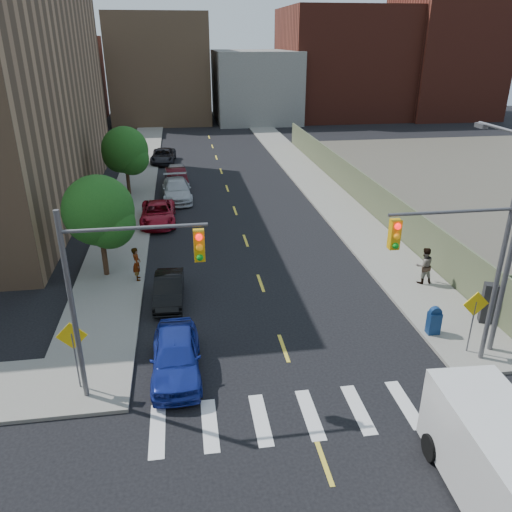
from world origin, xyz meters
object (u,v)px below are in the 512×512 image
object	(u,v)px
mailbox	(434,321)
payphone	(488,303)
parked_car_white	(176,174)
parked_car_maroon	(177,178)
pedestrian_east	(424,265)
parked_car_silver	(177,190)
cargo_van	(501,464)
pedestrian_west	(137,264)
parked_car_blue	(176,356)
parked_car_black	(169,289)
parked_car_grey	(163,156)
parked_car_red	(158,213)

from	to	relation	value
mailbox	payphone	size ratio (longest dim) A/B	0.68
parked_car_white	parked_car_maroon	world-z (taller)	parked_car_maroon
parked_car_maroon	mailbox	xyz separation A→B (m)	(10.65, -25.05, -0.01)
pedestrian_east	parked_car_silver	bearing A→B (deg)	-57.30
parked_car_maroon	cargo_van	xyz separation A→B (m)	(8.39, -33.09, 0.58)
parked_car_silver	pedestrian_west	distance (m)	14.48
parked_car_blue	parked_car_black	distance (m)	5.78
parked_car_black	cargo_van	size ratio (longest dim) A/B	0.67
parked_car_silver	parked_car_grey	xyz separation A→B (m)	(-1.30, 13.00, -0.09)
parked_car_white	parked_car_maroon	distance (m)	1.70
parked_car_maroon	pedestrian_east	distance (m)	23.91
pedestrian_east	parked_car_maroon	bearing A→B (deg)	-62.38
parked_car_silver	cargo_van	distance (m)	30.68
parked_car_white	parked_car_grey	xyz separation A→B (m)	(-1.30, 7.72, -0.06)
payphone	mailbox	bearing A→B (deg)	-147.87
parked_car_blue	payphone	distance (m)	13.63
parked_car_black	parked_car_white	distance (m)	21.95
cargo_van	payphone	bearing A→B (deg)	62.52
parked_car_black	parked_car_white	size ratio (longest dim) A/B	0.86
parked_car_red	cargo_van	xyz separation A→B (m)	(9.69, -24.21, 0.65)
parked_car_silver	parked_car_maroon	xyz separation A→B (m)	(0.00, 3.58, -0.01)
parked_car_maroon	parked_car_grey	distance (m)	9.51
parked_car_white	parked_car_blue	bearing A→B (deg)	-90.53
parked_car_black	pedestrian_east	xyz separation A→B (m)	(12.83, -0.22, 0.48)
parked_car_black	payphone	world-z (taller)	payphone
parked_car_black	pedestrian_east	size ratio (longest dim) A/B	2.00
parked_car_blue	mailbox	bearing A→B (deg)	5.39
parked_car_grey	cargo_van	xyz separation A→B (m)	(9.69, -42.51, 0.65)
parked_car_maroon	pedestrian_west	xyz separation A→B (m)	(-2.10, -17.90, 0.27)
parked_car_blue	parked_car_red	xyz separation A→B (m)	(-1.15, 17.13, -0.08)
parked_car_maroon	parked_car_grey	world-z (taller)	parked_car_maroon
parked_car_black	mailbox	xyz separation A→B (m)	(11.11, -4.81, 0.13)
parked_car_white	mailbox	bearing A→B (deg)	-68.52
parked_car_maroon	pedestrian_west	size ratio (longest dim) A/B	2.63
cargo_van	parked_car_blue	bearing A→B (deg)	143.08
parked_car_white	parked_car_grey	size ratio (longest dim) A/B	0.89
pedestrian_west	parked_car_grey	bearing A→B (deg)	-10.17
parked_car_blue	cargo_van	size ratio (longest dim) A/B	0.80
parked_car_white	payphone	world-z (taller)	payphone
parked_car_grey	parked_car_blue	bearing A→B (deg)	-84.59
payphone	pedestrian_east	bearing A→B (deg)	125.11
mailbox	cargo_van	bearing A→B (deg)	-104.26
mailbox	payphone	xyz separation A→B (m)	(2.75, 0.55, 0.31)
parked_car_red	parked_car_silver	bearing A→B (deg)	75.70
parked_car_blue	pedestrian_west	xyz separation A→B (m)	(-1.95, 8.10, 0.26)
parked_car_silver	parked_car_red	bearing A→B (deg)	-106.30
parked_car_red	parked_car_grey	distance (m)	18.30
parked_car_red	mailbox	bearing A→B (deg)	-54.05
parked_car_white	pedestrian_east	world-z (taller)	pedestrian_east
parked_car_blue	mailbox	xyz separation A→B (m)	(10.80, 0.96, -0.02)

